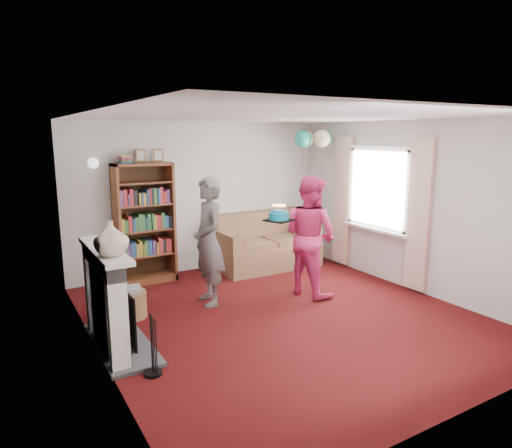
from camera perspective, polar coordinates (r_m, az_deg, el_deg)
ground at (r=5.99m, az=3.32°, el=-11.37°), size 5.00×5.00×0.00m
wall_back at (r=7.81m, az=-6.90°, el=3.40°), size 4.50×0.02×2.50m
wall_left at (r=4.77m, az=-19.67°, el=-2.11°), size 0.02×5.00×2.50m
wall_right at (r=7.13m, az=18.71°, el=2.15°), size 0.02×5.00×2.50m
ceiling at (r=5.54m, az=3.61°, el=13.34°), size 4.50×5.00×0.01m
fireplace at (r=5.20m, az=-17.67°, el=-9.43°), size 0.55×1.80×1.12m
window_bay at (r=7.50m, az=14.95°, el=2.42°), size 0.14×2.02×2.20m
wall_sconce at (r=7.09m, az=-19.69°, el=7.18°), size 0.16×0.23×0.16m
bookcase at (r=7.31m, az=-13.83°, el=-0.02°), size 0.88×0.42×2.08m
sofa at (r=8.06m, az=1.06°, el=-2.81°), size 1.77×0.94×0.94m
wicker_basket at (r=6.09m, az=-15.62°, el=-9.56°), size 0.45×0.45×0.39m
person_striped at (r=6.18m, az=-5.95°, el=-2.18°), size 0.48×0.68×1.75m
person_magenta at (r=6.59m, az=6.76°, el=-1.45°), size 0.82×0.96×1.73m
birthday_cake at (r=6.24m, az=2.88°, el=1.00°), size 0.32×0.32×0.22m
balloons at (r=7.91m, az=7.20°, el=10.54°), size 0.72×0.72×1.69m
mantel_vase at (r=4.65m, az=-17.66°, el=-1.71°), size 0.41×0.41×0.35m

